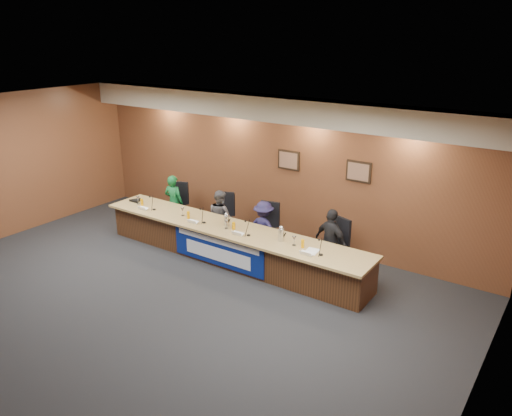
% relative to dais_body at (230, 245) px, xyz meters
% --- Properties ---
extents(floor, '(10.00, 10.00, 0.00)m').
position_rel_dais_body_xyz_m(floor, '(0.00, -2.40, -0.35)').
color(floor, black).
rests_on(floor, ground).
extents(ceiling, '(10.00, 8.00, 0.04)m').
position_rel_dais_body_xyz_m(ceiling, '(0.00, -2.40, 2.85)').
color(ceiling, silver).
rests_on(ceiling, wall_back).
extents(wall_back, '(10.00, 0.04, 3.20)m').
position_rel_dais_body_xyz_m(wall_back, '(0.00, 1.60, 1.25)').
color(wall_back, brown).
rests_on(wall_back, floor).
extents(wall_right, '(0.04, 8.00, 3.20)m').
position_rel_dais_body_xyz_m(wall_right, '(5.00, -2.40, 1.25)').
color(wall_right, brown).
rests_on(wall_right, floor).
extents(soffit, '(10.00, 0.50, 0.50)m').
position_rel_dais_body_xyz_m(soffit, '(0.00, 1.35, 2.60)').
color(soffit, beige).
rests_on(soffit, wall_back).
extents(dais_body, '(6.00, 0.80, 0.70)m').
position_rel_dais_body_xyz_m(dais_body, '(0.00, 0.00, 0.00)').
color(dais_body, '#402412').
rests_on(dais_body, floor).
extents(dais_top, '(6.10, 0.95, 0.05)m').
position_rel_dais_body_xyz_m(dais_top, '(0.00, -0.05, 0.38)').
color(dais_top, '#9F814B').
rests_on(dais_top, dais_body).
extents(banner, '(2.20, 0.02, 0.65)m').
position_rel_dais_body_xyz_m(banner, '(0.00, -0.41, 0.03)').
color(banner, navy).
rests_on(banner, dais_body).
extents(banner_text_upper, '(2.00, 0.01, 0.10)m').
position_rel_dais_body_xyz_m(banner_text_upper, '(0.00, -0.43, 0.23)').
color(banner_text_upper, silver).
rests_on(banner_text_upper, banner).
extents(banner_text_lower, '(1.60, 0.01, 0.28)m').
position_rel_dais_body_xyz_m(banner_text_lower, '(0.00, -0.43, -0.05)').
color(banner_text_lower, silver).
rests_on(banner_text_lower, banner).
extents(wall_photo_left, '(0.52, 0.04, 0.42)m').
position_rel_dais_body_xyz_m(wall_photo_left, '(0.40, 1.57, 1.50)').
color(wall_photo_left, black).
rests_on(wall_photo_left, wall_back).
extents(wall_photo_right, '(0.52, 0.04, 0.42)m').
position_rel_dais_body_xyz_m(wall_photo_right, '(2.00, 1.57, 1.50)').
color(wall_photo_right, black).
rests_on(wall_photo_right, wall_back).
extents(panelist_a, '(0.52, 0.39, 1.31)m').
position_rel_dais_body_xyz_m(panelist_a, '(-2.16, 0.64, 0.31)').
color(panelist_a, '#0F5626').
rests_on(panelist_a, floor).
extents(panelist_b, '(0.68, 0.59, 1.20)m').
position_rel_dais_body_xyz_m(panelist_b, '(-0.77, 0.64, 0.25)').
color(panelist_b, '#504E54').
rests_on(panelist_b, floor).
extents(panelist_c, '(0.76, 0.44, 1.17)m').
position_rel_dais_body_xyz_m(panelist_c, '(0.38, 0.64, 0.23)').
color(panelist_c, '#1D193E').
rests_on(panelist_c, floor).
extents(panelist_d, '(0.83, 0.53, 1.32)m').
position_rel_dais_body_xyz_m(panelist_d, '(1.93, 0.64, 0.31)').
color(panelist_d, black).
rests_on(panelist_d, floor).
extents(office_chair_a, '(0.62, 0.62, 0.08)m').
position_rel_dais_body_xyz_m(office_chair_a, '(-2.16, 0.74, 0.13)').
color(office_chair_a, black).
rests_on(office_chair_a, floor).
extents(office_chair_b, '(0.62, 0.62, 0.08)m').
position_rel_dais_body_xyz_m(office_chair_b, '(-0.77, 0.74, 0.13)').
color(office_chair_b, black).
rests_on(office_chair_b, floor).
extents(office_chair_c, '(0.57, 0.57, 0.08)m').
position_rel_dais_body_xyz_m(office_chair_c, '(0.38, 0.74, 0.13)').
color(office_chair_c, black).
rests_on(office_chair_c, floor).
extents(office_chair_d, '(0.62, 0.62, 0.08)m').
position_rel_dais_body_xyz_m(office_chair_d, '(1.93, 0.74, 0.13)').
color(office_chair_d, black).
rests_on(office_chair_d, floor).
extents(nameplate_a, '(0.24, 0.08, 0.10)m').
position_rel_dais_body_xyz_m(nameplate_a, '(-2.19, -0.33, 0.45)').
color(nameplate_a, white).
rests_on(nameplate_a, dais_top).
extents(microphone_a, '(0.07, 0.07, 0.02)m').
position_rel_dais_body_xyz_m(microphone_a, '(-1.97, -0.17, 0.41)').
color(microphone_a, black).
rests_on(microphone_a, dais_top).
extents(juice_glass_a, '(0.06, 0.06, 0.15)m').
position_rel_dais_body_xyz_m(juice_glass_a, '(-2.41, -0.11, 0.47)').
color(juice_glass_a, '#EB9A01').
rests_on(juice_glass_a, dais_top).
extents(water_glass_a, '(0.08, 0.08, 0.18)m').
position_rel_dais_body_xyz_m(water_glass_a, '(-2.55, -0.09, 0.49)').
color(water_glass_a, silver).
rests_on(water_glass_a, dais_top).
extents(nameplate_b, '(0.24, 0.08, 0.10)m').
position_rel_dais_body_xyz_m(nameplate_b, '(-0.75, -0.31, 0.45)').
color(nameplate_b, white).
rests_on(nameplate_b, dais_top).
extents(microphone_b, '(0.07, 0.07, 0.02)m').
position_rel_dais_body_xyz_m(microphone_b, '(-0.56, -0.15, 0.41)').
color(microphone_b, black).
rests_on(microphone_b, dais_top).
extents(juice_glass_b, '(0.06, 0.06, 0.15)m').
position_rel_dais_body_xyz_m(juice_glass_b, '(-1.00, -0.13, 0.47)').
color(juice_glass_b, '#EB9A01').
rests_on(juice_glass_b, dais_top).
extents(water_glass_b, '(0.08, 0.08, 0.18)m').
position_rel_dais_body_xyz_m(water_glass_b, '(-1.20, -0.09, 0.49)').
color(water_glass_b, silver).
rests_on(water_glass_b, dais_top).
extents(nameplate_c, '(0.24, 0.08, 0.10)m').
position_rel_dais_body_xyz_m(nameplate_c, '(0.39, -0.30, 0.45)').
color(nameplate_c, white).
rests_on(nameplate_c, dais_top).
extents(microphone_c, '(0.07, 0.07, 0.02)m').
position_rel_dais_body_xyz_m(microphone_c, '(0.58, -0.18, 0.41)').
color(microphone_c, black).
rests_on(microphone_c, dais_top).
extents(juice_glass_c, '(0.06, 0.06, 0.15)m').
position_rel_dais_body_xyz_m(juice_glass_c, '(0.15, -0.08, 0.47)').
color(juice_glass_c, '#EB9A01').
rests_on(juice_glass_c, dais_top).
extents(water_glass_c, '(0.08, 0.08, 0.18)m').
position_rel_dais_body_xyz_m(water_glass_c, '(0.00, -0.13, 0.49)').
color(water_glass_c, silver).
rests_on(water_glass_c, dais_top).
extents(nameplate_d, '(0.24, 0.08, 0.10)m').
position_rel_dais_body_xyz_m(nameplate_d, '(1.92, -0.34, 0.45)').
color(nameplate_d, white).
rests_on(nameplate_d, dais_top).
extents(microphone_d, '(0.07, 0.07, 0.02)m').
position_rel_dais_body_xyz_m(microphone_d, '(2.14, -0.17, 0.41)').
color(microphone_d, black).
rests_on(microphone_d, dais_top).
extents(juice_glass_d, '(0.06, 0.06, 0.15)m').
position_rel_dais_body_xyz_m(juice_glass_d, '(1.71, -0.06, 0.47)').
color(juice_glass_d, '#EB9A01').
rests_on(juice_glass_d, dais_top).
extents(water_glass_d, '(0.08, 0.08, 0.18)m').
position_rel_dais_body_xyz_m(water_glass_d, '(1.53, -0.07, 0.49)').
color(water_glass_d, silver).
rests_on(water_glass_d, dais_top).
extents(carafe_mid, '(0.11, 0.11, 0.22)m').
position_rel_dais_body_xyz_m(carafe_mid, '(-0.08, -0.01, 0.51)').
color(carafe_mid, silver).
rests_on(carafe_mid, dais_top).
extents(carafe_right, '(0.12, 0.12, 0.24)m').
position_rel_dais_body_xyz_m(carafe_right, '(1.23, -0.04, 0.52)').
color(carafe_right, silver).
rests_on(carafe_right, dais_top).
extents(speakerphone, '(0.32, 0.32, 0.05)m').
position_rel_dais_body_xyz_m(speakerphone, '(-2.72, -0.01, 0.43)').
color(speakerphone, black).
rests_on(speakerphone, dais_top).
extents(paper_stack, '(0.26, 0.33, 0.01)m').
position_rel_dais_body_xyz_m(paper_stack, '(1.93, -0.12, 0.40)').
color(paper_stack, white).
rests_on(paper_stack, dais_top).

